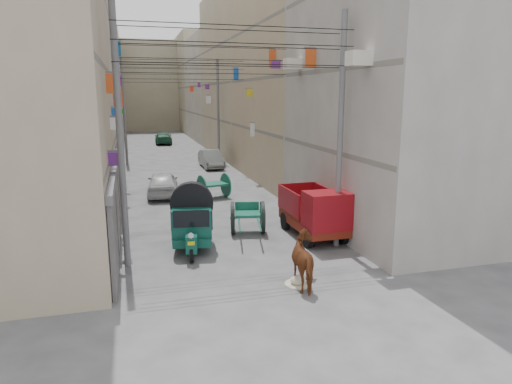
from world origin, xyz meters
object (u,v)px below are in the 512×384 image
object	(u,v)px
auto_rickshaw	(192,220)
horse	(307,261)
second_cart	(214,185)
distant_car_grey	(211,159)
tonga_cart	(248,217)
distant_car_white	(163,183)
mini_truck	(317,215)
distant_car_green	(163,138)
feed_sack	(299,280)

from	to	relation	value
auto_rickshaw	horse	world-z (taller)	auto_rickshaw
second_cart	distant_car_grey	xyz separation A→B (m)	(1.64, 10.08, -0.03)
tonga_cart	distant_car_white	world-z (taller)	distant_car_white
auto_rickshaw	distant_car_grey	world-z (taller)	auto_rickshaw
mini_truck	horse	xyz separation A→B (m)	(-1.93, -3.85, -0.20)
tonga_cart	auto_rickshaw	bearing A→B (deg)	-138.76
mini_truck	distant_car_green	size ratio (longest dim) A/B	0.81
mini_truck	feed_sack	xyz separation A→B (m)	(-2.10, -3.67, -0.82)
auto_rickshaw	tonga_cart	xyz separation A→B (m)	(2.32, 1.32, -0.42)
distant_car_white	feed_sack	bearing A→B (deg)	108.39
second_cart	horse	world-z (taller)	horse
distant_car_grey	second_cart	bearing A→B (deg)	-100.23
auto_rickshaw	distant_car_green	world-z (taller)	auto_rickshaw
auto_rickshaw	second_cart	size ratio (longest dim) A/B	1.58
feed_sack	horse	size ratio (longest dim) A/B	0.28
tonga_cart	mini_truck	world-z (taller)	mini_truck
tonga_cart	feed_sack	world-z (taller)	tonga_cart
distant_car_white	distant_car_green	distance (m)	26.61
tonga_cart	horse	xyz separation A→B (m)	(0.35, -5.33, 0.09)
auto_rickshaw	distant_car_green	bearing A→B (deg)	96.85
mini_truck	second_cart	bearing A→B (deg)	106.41
tonga_cart	second_cart	world-z (taller)	second_cart
distant_car_white	distant_car_grey	xyz separation A→B (m)	(4.15, 8.75, -0.01)
feed_sack	tonga_cart	bearing A→B (deg)	91.97
tonga_cart	second_cart	xyz separation A→B (m)	(-0.16, 6.43, 0.02)
distant_car_grey	distant_car_green	world-z (taller)	distant_car_grey
mini_truck	horse	bearing A→B (deg)	-117.32
auto_rickshaw	tonga_cart	bearing A→B (deg)	39.18
horse	distant_car_grey	size ratio (longest dim) A/B	0.45
feed_sack	distant_car_grey	size ratio (longest dim) A/B	0.13
horse	distant_car_green	world-z (taller)	horse
distant_car_white	horse	bearing A→B (deg)	108.96
tonga_cart	distant_car_grey	distance (m)	16.58
mini_truck	second_cart	distance (m)	8.28
auto_rickshaw	feed_sack	world-z (taller)	auto_rickshaw
distant_car_green	tonga_cart	bearing A→B (deg)	93.55
second_cart	horse	bearing A→B (deg)	-100.77
mini_truck	horse	world-z (taller)	mini_truck
auto_rickshaw	distant_car_white	distance (m)	9.10
distant_car_grey	auto_rickshaw	bearing A→B (deg)	-103.01
tonga_cart	distant_car_white	bearing A→B (deg)	120.55
distant_car_white	mini_truck	bearing A→B (deg)	124.13
mini_truck	auto_rickshaw	bearing A→B (deg)	177.31
second_cart	distant_car_white	bearing A→B (deg)	138.77
second_cart	feed_sack	bearing A→B (deg)	-101.60
second_cart	distant_car_green	world-z (taller)	distant_car_green
tonga_cart	distant_car_green	xyz separation A→B (m)	(-0.68, 34.29, -0.02)
feed_sack	distant_car_white	xyz separation A→B (m)	(-2.85, 12.91, 0.53)
second_cart	distant_car_grey	size ratio (longest dim) A/B	0.43
horse	tonga_cart	bearing A→B (deg)	-82.18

